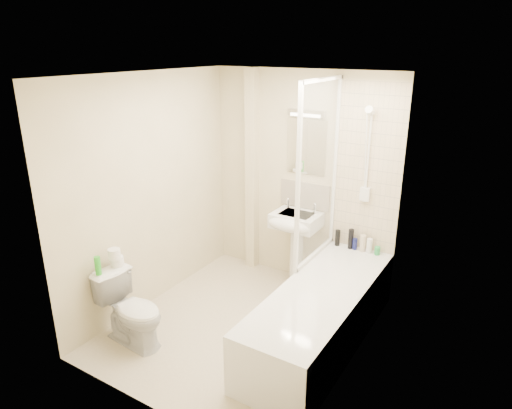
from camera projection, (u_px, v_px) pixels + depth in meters
The scene contains 25 objects.
floor at pixel (241, 326), 4.50m from camera, with size 2.50×2.50×0.00m, color beige.
wall_back at pixel (302, 180), 5.11m from camera, with size 2.20×0.02×2.40m, color beige.
wall_left at pixel (150, 193), 4.65m from camera, with size 0.02×2.50×2.40m, color beige.
wall_right at pixel (357, 239), 3.56m from camera, with size 0.02×2.50×2.40m, color beige.
ceiling at pixel (238, 75), 3.71m from camera, with size 2.20×2.50×0.02m, color white.
tile_back at pixel (368, 170), 4.65m from camera, with size 0.70×0.01×1.75m, color beige.
tile_right at pixel (366, 204), 3.65m from camera, with size 0.01×2.10×1.75m, color beige.
pipe_boxing at pixel (252, 173), 5.37m from camera, with size 0.12×0.12×2.40m, color beige.
splashback at pixel (305, 195), 5.13m from camera, with size 0.60×0.01×0.30m, color beige.
mirror at pixel (306, 147), 4.95m from camera, with size 0.46×0.01×0.60m, color white.
strip_light at pixel (307, 113), 4.81m from camera, with size 0.42×0.07×0.07m, color silver.
bathtub at pixel (321, 314), 4.20m from camera, with size 0.70×2.10×0.55m.
shower_screen at pixel (319, 172), 4.46m from camera, with size 0.04×0.92×1.80m.
shower_fixture at pixel (367, 159), 4.58m from camera, with size 0.10×0.16×0.99m.
pedestal_sink at pixel (295, 229), 5.06m from camera, with size 0.51×0.48×0.99m.
bottle_black_a at pixel (338, 238), 4.97m from camera, with size 0.05×0.05×0.18m, color black.
bottle_black_b at pixel (351, 239), 4.89m from camera, with size 0.06×0.06×0.22m, color black.
bottle_blue at pixel (355, 244), 4.88m from camera, with size 0.05×0.05×0.13m, color navy.
bottle_cream at pixel (363, 243), 4.83m from camera, with size 0.06×0.06×0.18m, color beige.
bottle_white_b at pixel (369, 246), 4.80m from camera, with size 0.06×0.06×0.16m, color white.
bottle_green at pixel (377, 251), 4.77m from camera, with size 0.06×0.06×0.09m, color green.
toilet at pixel (132, 310), 4.17m from camera, with size 0.69×0.43×0.68m, color white.
toilet_roll_lower at pixel (117, 261), 4.25m from camera, with size 0.12×0.12×0.09m, color white.
toilet_roll_upper at pixel (114, 254), 4.18m from camera, with size 0.11×0.11×0.10m, color white.
green_bottle at pixel (98, 266), 4.07m from camera, with size 0.05×0.05×0.18m, color green.
Camera 1 is at (2.14, -3.20, 2.64)m, focal length 32.00 mm.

